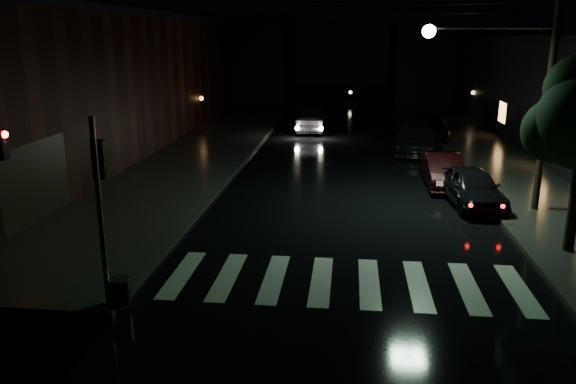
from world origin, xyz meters
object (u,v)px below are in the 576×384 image
(parked_car_c, at_px, (415,139))
(parked_car_d, at_px, (427,127))
(parked_car_a, at_px, (472,187))
(oncoming_car, at_px, (311,120))
(parked_car_b, at_px, (443,170))

(parked_car_c, height_order, parked_car_d, parked_car_d)
(parked_car_a, bearing_deg, parked_car_c, 89.05)
(parked_car_a, xyz_separation_m, parked_car_d, (0.15, 13.80, 0.04))
(parked_car_c, height_order, oncoming_car, oncoming_car)
(parked_car_c, bearing_deg, parked_car_a, -78.33)
(parked_car_b, bearing_deg, oncoming_car, 116.22)
(parked_car_a, xyz_separation_m, parked_car_c, (-0.97, 9.77, 0.02))
(parked_car_c, bearing_deg, oncoming_car, 140.88)
(parked_car_a, height_order, oncoming_car, oncoming_car)
(parked_car_d, bearing_deg, parked_car_c, -98.32)
(parked_car_c, xyz_separation_m, parked_car_d, (1.11, 4.03, 0.02))
(parked_car_a, bearing_deg, parked_car_d, 82.78)
(parked_car_d, bearing_deg, parked_car_b, -86.68)
(parked_car_a, distance_m, parked_car_b, 2.78)
(parked_car_b, height_order, oncoming_car, oncoming_car)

